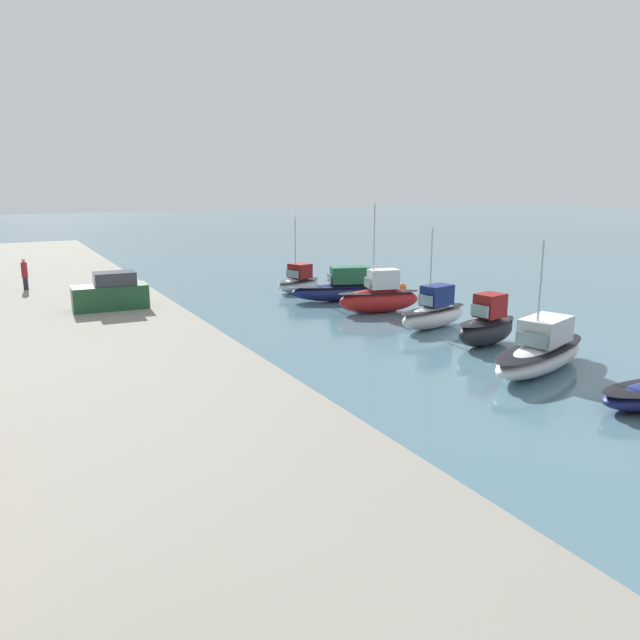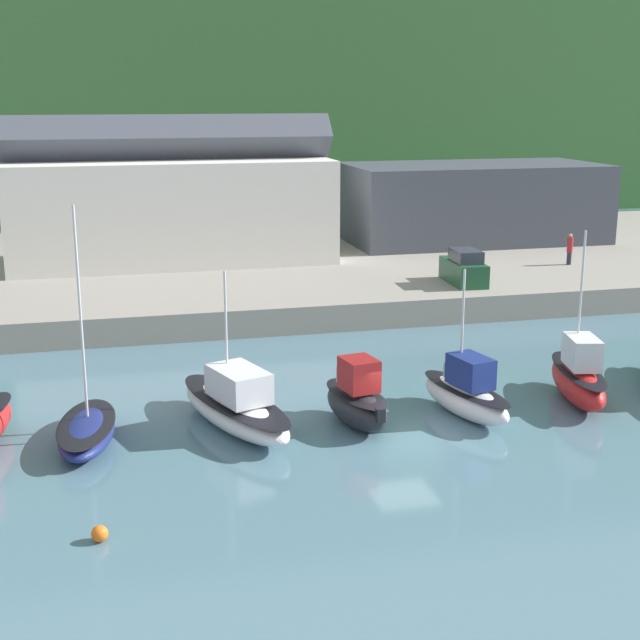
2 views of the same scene
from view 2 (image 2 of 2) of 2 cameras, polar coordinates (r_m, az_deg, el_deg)
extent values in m
plane|color=slate|center=(35.43, 5.40, -7.41)|extent=(320.00, 320.00, 0.00)
cube|color=#386633|center=(130.35, -9.52, 17.47)|extent=(240.00, 76.43, 41.09)
cube|color=gray|center=(64.72, -3.85, 3.38)|extent=(113.74, 31.94, 1.59)
cube|color=silver|center=(62.96, -9.43, 6.89)|extent=(21.84, 8.34, 7.04)
cube|color=#474C56|center=(62.52, -9.63, 11.47)|extent=(22.28, 3.04, 3.04)
cube|color=#3D424C|center=(72.32, 9.74, 7.43)|extent=(19.93, 9.79, 6.05)
cube|color=slate|center=(67.95, 11.37, 6.92)|extent=(18.93, 0.10, 3.63)
ellipsoid|color=navy|center=(35.47, -14.69, -6.95)|extent=(2.68, 5.73, 0.98)
ellipsoid|color=black|center=(35.35, -14.72, -6.43)|extent=(2.78, 5.85, 0.12)
cylinder|color=silver|center=(34.51, -15.08, 0.40)|extent=(0.10, 0.10, 8.17)
ellipsoid|color=white|center=(36.12, -5.47, -5.85)|extent=(4.64, 8.14, 1.32)
ellipsoid|color=black|center=(35.97, -5.49, -5.16)|extent=(4.77, 8.31, 0.12)
cube|color=silver|center=(35.37, -5.23, -4.10)|extent=(2.47, 3.14, 1.23)
cube|color=#8CA5B2|center=(36.72, -6.33, -3.73)|extent=(1.46, 0.58, 0.61)
cylinder|color=silver|center=(35.67, -6.03, -0.80)|extent=(0.10, 0.10, 5.00)
ellipsoid|color=black|center=(36.13, 2.34, -5.57)|extent=(2.40, 4.48, 1.58)
ellipsoid|color=black|center=(35.94, 2.35, -4.74)|extent=(2.48, 4.58, 0.12)
cube|color=maroon|center=(35.48, 2.51, -3.49)|extent=(1.49, 1.69, 1.30)
cube|color=#8CA5B2|center=(36.30, 1.87, -3.39)|extent=(1.12, 0.30, 0.65)
cube|color=black|center=(34.34, 3.86, -6.11)|extent=(0.40, 0.34, 0.56)
ellipsoid|color=silver|center=(37.65, 9.28, -5.06)|extent=(2.77, 5.70, 1.40)
ellipsoid|color=black|center=(37.49, 9.31, -4.36)|extent=(2.85, 5.82, 0.12)
cube|color=navy|center=(37.02, 9.61, -3.25)|extent=(1.60, 2.14, 1.25)
cube|color=#8CA5B2|center=(37.93, 8.62, -3.07)|extent=(1.08, 0.33, 0.62)
cylinder|color=silver|center=(37.07, 9.11, -0.38)|extent=(0.10, 0.10, 4.76)
ellipsoid|color=red|center=(40.36, 16.16, -3.91)|extent=(2.81, 5.95, 1.68)
ellipsoid|color=black|center=(40.19, 16.22, -3.11)|extent=(2.90, 6.08, 0.12)
cube|color=silver|center=(39.67, 16.43, -1.98)|extent=(1.61, 2.22, 1.32)
cube|color=#8CA5B2|center=(40.78, 15.93, -1.80)|extent=(1.07, 0.33, 0.66)
cylinder|color=silver|center=(39.79, 16.35, 1.40)|extent=(0.10, 0.10, 5.79)
cube|color=#1E4C2D|center=(55.96, 9.17, 3.05)|extent=(2.01, 4.29, 1.40)
cube|color=#333842|center=(55.47, 9.32, 4.08)|extent=(1.64, 2.38, 0.76)
cylinder|color=#232838|center=(63.71, 15.65, 3.82)|extent=(0.32, 0.32, 0.85)
cylinder|color=maroon|center=(63.55, 15.71, 4.66)|extent=(0.40, 0.40, 1.05)
sphere|color=tan|center=(63.45, 15.75, 5.23)|extent=(0.24, 0.24, 0.24)
sphere|color=orange|center=(28.26, -13.92, -13.14)|extent=(0.51, 0.51, 0.51)
camera|label=1|loc=(58.64, -29.75, 8.47)|focal=35.00mm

